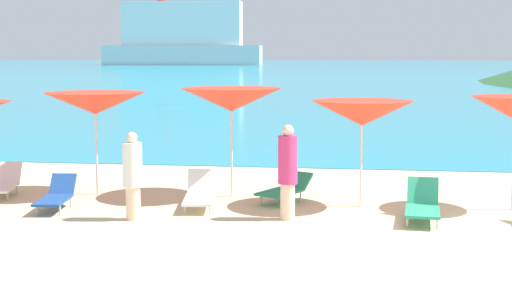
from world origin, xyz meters
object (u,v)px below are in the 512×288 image
Objects in this scene: umbrella_2 at (95,103)px; lounge_chair_6 at (285,189)px; lounge_chair_5 at (56,195)px; beachgoer_0 at (133,174)px; lounge_chair_2 at (2,183)px; cruise_ship at (182,37)px; umbrella_3 at (231,100)px; lounge_chair_4 at (423,205)px; beachgoer_1 at (288,170)px; lounge_chair_0 at (199,194)px; umbrella_4 at (362,113)px.

lounge_chair_6 is (4.26, -0.27, -1.76)m from umbrella_2.
beachgoer_0 reaches higher than lounge_chair_5.
cruise_ship is (-48.56, 215.59, 8.73)m from lounge_chair_2.
lounge_chair_2 is (-2.07, -0.39, -1.77)m from umbrella_2.
lounge_chair_2 is at bearing 138.00° from lounge_chair_5.
umbrella_3 reaches higher than umbrella_2.
lounge_chair_5 is (1.80, -1.23, 0.00)m from lounge_chair_2.
beachgoer_1 is at bearing -170.28° from lounge_chair_4.
lounge_chair_0 is at bearing -109.90° from umbrella_3.
lounge_chair_2 is 1.08× the size of lounge_chair_6.
umbrella_3 is 4.76m from lounge_chair_4.
lounge_chair_6 is 0.03× the size of cruise_ship.
lounge_chair_6 is at bearing 172.09° from umbrella_4.
beachgoer_0 is at bearing -56.01° from umbrella_2.
umbrella_3 reaches higher than umbrella_4.
beachgoer_1 is (0.21, -1.62, 0.66)m from lounge_chair_6.
lounge_chair_6 is (6.33, 0.11, 0.01)m from lounge_chair_2.
umbrella_2 is 1.03× the size of umbrella_3.
beachgoer_0 is at bearing -120.17° from umbrella_3.
lounge_chair_6 is at bearing -3.69° from umbrella_2.
cruise_ship reaches higher than lounge_chair_4.
umbrella_4 is (2.82, -0.69, -0.21)m from umbrella_3.
beachgoer_1 is at bearing -77.59° from cruise_ship.
beachgoer_0 is 0.92× the size of beachgoer_1.
umbrella_2 is at bearing 171.31° from lounge_chair_4.
umbrella_4 reaches higher than beachgoer_1.
lounge_chair_6 is at bearing 157.72° from lounge_chair_4.
lounge_chair_2 reaches higher than lounge_chair_5.
umbrella_3 is 1.58× the size of lounge_chair_4.
umbrella_2 reaches higher than lounge_chair_0.
umbrella_4 is 223.09m from cruise_ship.
lounge_chair_0 is at bearing 63.99° from beachgoer_0.
lounge_chair_4 is (1.15, -1.18, -1.62)m from umbrella_4.
cruise_ship is at bearing -162.62° from beachgoer_1.
umbrella_4 is at bearing 19.26° from lounge_chair_6.
lounge_chair_5 is at bearing -151.30° from umbrella_3.
umbrella_3 is 1.44× the size of lounge_chair_2.
lounge_chair_0 reaches higher than lounge_chair_2.
umbrella_4 is 1.32× the size of lounge_chair_2.
umbrella_3 is 2.91m from umbrella_4.
umbrella_2 is 2.76m from lounge_chair_2.
lounge_chair_5 is at bearing -78.76° from cruise_ship.
lounge_chair_2 is 0.92× the size of beachgoer_1.
umbrella_4 reaches higher than lounge_chair_4.
umbrella_3 is at bearing -77.82° from cruise_ship.
umbrella_2 is at bearing -176.41° from umbrella_3.
lounge_chair_5 is at bearing -177.47° from lounge_chair_0.
beachgoer_0 is (-1.01, -1.25, 0.60)m from lounge_chair_0.
cruise_ship reaches higher than lounge_chair_2.
beachgoer_0 is at bearing -168.43° from lounge_chair_4.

